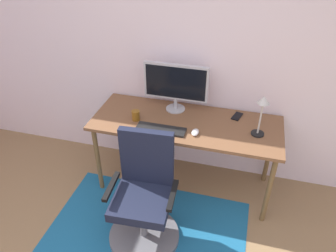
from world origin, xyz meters
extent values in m
cube|color=white|center=(0.00, 2.20, 1.30)|extent=(6.00, 0.10, 2.60)
cube|color=#1C618C|center=(0.06, 1.17, 0.00)|extent=(1.69, 1.04, 0.01)
cube|color=brown|center=(0.24, 1.80, 0.74)|extent=(1.69, 0.65, 0.03)
cylinder|color=brown|center=(-0.55, 1.54, 0.36)|extent=(0.04, 0.04, 0.73)
cylinder|color=brown|center=(1.02, 1.54, 0.36)|extent=(0.04, 0.04, 0.73)
cylinder|color=brown|center=(-0.55, 2.07, 0.36)|extent=(0.04, 0.04, 0.73)
cylinder|color=brown|center=(1.02, 2.07, 0.36)|extent=(0.04, 0.04, 0.73)
cylinder|color=#B2B2B7|center=(0.09, 1.99, 0.76)|extent=(0.18, 0.18, 0.01)
cylinder|color=#B2B2B7|center=(0.09, 1.99, 0.82)|extent=(0.04, 0.04, 0.10)
cube|color=#B7B7BC|center=(0.09, 1.99, 1.04)|extent=(0.59, 0.04, 0.34)
cube|color=black|center=(0.09, 1.97, 1.04)|extent=(0.55, 0.00, 0.30)
cube|color=black|center=(0.06, 1.62, 0.76)|extent=(0.43, 0.13, 0.02)
ellipsoid|color=white|center=(0.35, 1.64, 0.77)|extent=(0.06, 0.10, 0.03)
cylinder|color=brown|center=(-0.21, 1.72, 0.80)|extent=(0.07, 0.07, 0.09)
cube|color=black|center=(0.67, 2.01, 0.76)|extent=(0.10, 0.15, 0.01)
cylinder|color=black|center=(0.86, 1.77, 0.76)|extent=(0.11, 0.11, 0.01)
cylinder|color=beige|center=(0.86, 1.77, 0.91)|extent=(0.02, 0.02, 0.29)
cone|color=beige|center=(0.86, 1.77, 1.09)|extent=(0.10, 0.10, 0.06)
cylinder|color=slate|center=(0.06, 1.07, 0.03)|extent=(0.59, 0.59, 0.05)
cylinder|color=slate|center=(0.06, 1.07, 0.23)|extent=(0.06, 0.06, 0.36)
cube|color=#191E33|center=(0.06, 1.07, 0.45)|extent=(0.47, 0.47, 0.08)
cube|color=#191E33|center=(0.05, 1.27, 0.74)|extent=(0.42, 0.09, 0.49)
cube|color=black|center=(-0.18, 1.06, 0.56)|extent=(0.06, 0.31, 0.03)
cube|color=black|center=(0.30, 1.09, 0.56)|extent=(0.06, 0.31, 0.03)
camera|label=1|loc=(0.71, -0.57, 2.34)|focal=34.56mm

